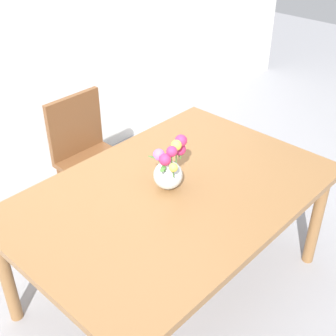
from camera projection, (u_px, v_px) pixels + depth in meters
The scene contains 4 objects.
ground_plane at pixel (172, 286), 2.76m from camera, with size 12.00×12.00×0.00m, color #939399.
dining_table at pixel (173, 202), 2.40m from camera, with size 1.69×1.14×0.72m.
chair_far at pixel (88, 152), 3.08m from camera, with size 0.42×0.42×0.90m.
flower_vase at pixel (169, 168), 2.33m from camera, with size 0.25×0.22×0.27m.
Camera 1 is at (-1.41, -1.28, 2.12)m, focal length 48.38 mm.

